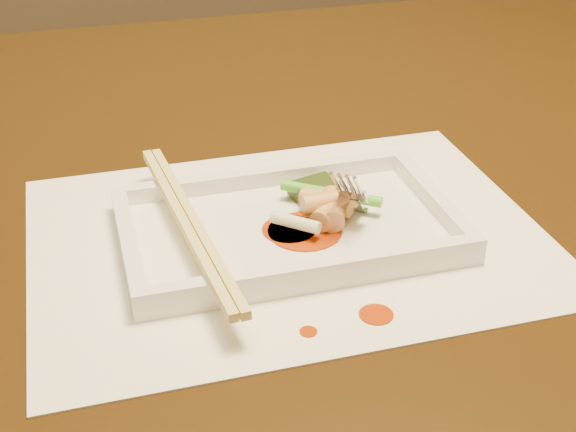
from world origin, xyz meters
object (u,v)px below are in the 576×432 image
object	(u,v)px
table	(291,239)
plate_base	(288,231)
chopstick_a	(183,223)
placemat	(288,236)
fork	(368,122)

from	to	relation	value
table	plate_base	distance (m)	0.19
table	chopstick_a	world-z (taller)	chopstick_a
table	placemat	xyz separation A→B (m)	(-0.05, -0.15, 0.10)
table	placemat	world-z (taller)	placemat
placemat	fork	distance (m)	0.11
table	placemat	distance (m)	0.19
fork	table	bearing A→B (deg)	100.35
fork	chopstick_a	bearing A→B (deg)	-173.25
placemat	fork	bearing A→B (deg)	14.42
chopstick_a	fork	bearing A→B (deg)	6.75
placemat	chopstick_a	xyz separation A→B (m)	(-0.08, 0.00, 0.03)
chopstick_a	fork	distance (m)	0.16
plate_base	chopstick_a	bearing A→B (deg)	180.00
placemat	chopstick_a	distance (m)	0.09
plate_base	fork	distance (m)	0.11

